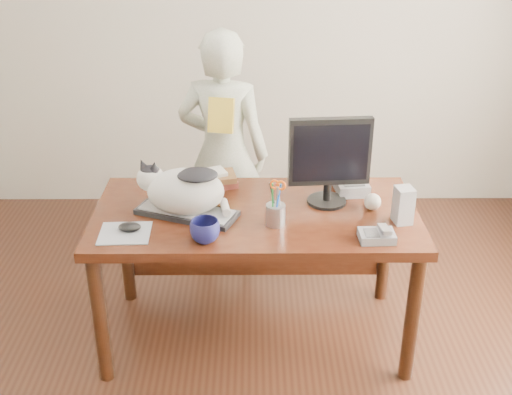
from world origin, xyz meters
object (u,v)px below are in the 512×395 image
object	(u,v)px
speaker	(403,205)
calculator	(351,185)
monitor	(330,157)
person	(224,154)
desk	(256,230)
coffee_mug	(205,231)
baseball	(373,202)
book_stack	(214,179)
phone	(377,235)
keyboard	(187,212)
cat	(182,189)
pen_cup	(276,212)
mouse	(130,227)

from	to	relation	value
speaker	calculator	bearing A→B (deg)	108.97
monitor	speaker	distance (m)	0.42
person	monitor	bearing A→B (deg)	141.28
desk	speaker	bearing A→B (deg)	-15.50
monitor	coffee_mug	distance (m)	0.73
desk	monitor	world-z (taller)	monitor
baseball	book_stack	distance (m)	0.84
coffee_mug	phone	distance (m)	0.78
keyboard	phone	distance (m)	0.92
coffee_mug	baseball	bearing A→B (deg)	21.03
speaker	calculator	world-z (taller)	speaker
monitor	cat	bearing A→B (deg)	-175.49
phone	monitor	bearing A→B (deg)	115.81
desk	phone	bearing A→B (deg)	-33.50
keyboard	person	size ratio (longest dim) A/B	0.35
calculator	person	bearing A→B (deg)	137.63
cat	book_stack	bearing A→B (deg)	89.80
pen_cup	baseball	bearing A→B (deg)	17.49
calculator	speaker	bearing A→B (deg)	-66.96
pen_cup	cat	bearing A→B (deg)	166.97
keyboard	calculator	size ratio (longest dim) A/B	2.28
mouse	person	xyz separation A→B (m)	(0.40, 0.94, -0.02)
pen_cup	phone	bearing A→B (deg)	-18.16
monitor	phone	xyz separation A→B (m)	(0.19, -0.36, -0.23)
monitor	mouse	xyz separation A→B (m)	(-0.95, -0.28, -0.23)
coffee_mug	person	bearing A→B (deg)	87.73
keyboard	person	distance (m)	0.79
speaker	person	xyz separation A→B (m)	(-0.89, 0.86, -0.09)
desk	coffee_mug	bearing A→B (deg)	-121.86
desk	baseball	world-z (taller)	baseball
book_stack	calculator	bearing A→B (deg)	-21.12
coffee_mug	pen_cup	bearing A→B (deg)	26.03
cat	book_stack	distance (m)	0.37
pen_cup	book_stack	xyz separation A→B (m)	(-0.31, 0.43, -0.03)
baseball	monitor	bearing A→B (deg)	164.30
pen_cup	phone	world-z (taller)	pen_cup
phone	person	world-z (taller)	person
pen_cup	calculator	size ratio (longest dim) A/B	1.01
baseball	cat	bearing A→B (deg)	-176.95
cat	keyboard	bearing A→B (deg)	8.36
keyboard	coffee_mug	distance (m)	0.28
book_stack	calculator	world-z (taller)	book_stack
pen_cup	baseball	world-z (taller)	pen_cup
mouse	book_stack	distance (m)	0.62
desk	pen_cup	world-z (taller)	pen_cup
desk	pen_cup	distance (m)	0.32
desk	monitor	xyz separation A→B (m)	(0.36, -0.00, 0.40)
coffee_mug	phone	world-z (taller)	coffee_mug
pen_cup	speaker	xyz separation A→B (m)	(0.60, 0.02, 0.02)
speaker	book_stack	distance (m)	1.01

